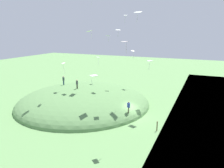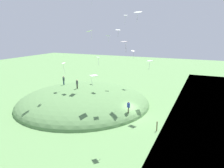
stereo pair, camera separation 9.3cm
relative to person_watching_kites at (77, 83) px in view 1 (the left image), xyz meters
The scene contains 17 objects.
ground_plane 11.92m from the person_watching_kites, behind, with size 160.00×160.00×0.00m, color #5D894E.
grass_hill 4.32m from the person_watching_kites, 112.64° to the right, with size 24.10×24.68×6.14m, color #58834B.
person_watching_kites is the anchor object (origin of this frame).
person_with_child 5.18m from the person_watching_kites, 26.51° to the right, with size 0.51×0.51×1.80m.
person_on_hilltop 11.33m from the person_watching_kites, 165.08° to the left, with size 0.64×0.64×1.75m.
kite_1 15.21m from the person_watching_kites, 129.29° to the right, with size 0.77×0.71×1.56m.
kite_2 12.28m from the person_watching_kites, 133.14° to the right, with size 0.72×0.96×1.72m.
kite_3 8.64m from the person_watching_kites, 140.38° to the left, with size 1.14×1.27×1.60m.
kite_4 9.25m from the person_watching_kites, 140.79° to the right, with size 0.94×1.27×1.44m.
kite_5 13.34m from the person_watching_kites, 168.90° to the right, with size 1.03×1.20×1.55m.
kite_6 7.50m from the person_watching_kites, 98.31° to the right, with size 0.91×0.85×1.66m.
kite_7 12.53m from the person_watching_kites, 169.62° to the left, with size 0.85×0.84×1.10m.
kite_8 16.92m from the person_watching_kites, 144.54° to the left, with size 0.99×0.98×1.29m.
kite_10 4.06m from the person_watching_kites, 23.43° to the left, with size 1.04×1.00×2.03m.
kite_11 15.81m from the person_watching_kites, behind, with size 1.24×0.90×1.66m.
kite_12 9.92m from the person_watching_kites, 143.44° to the right, with size 1.00×0.87×1.16m.
mooring_post 16.58m from the person_watching_kites, 163.25° to the left, with size 0.14×0.14×1.35m, color brown.
Camera 1 is at (-9.79, 30.21, 13.00)m, focal length 34.60 mm.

